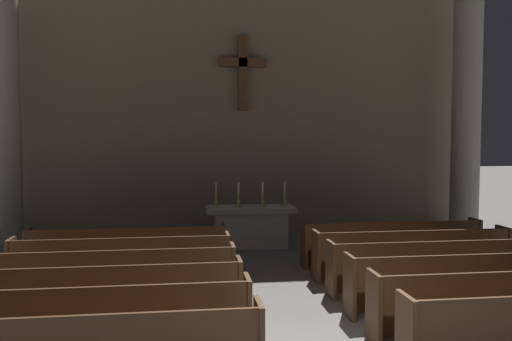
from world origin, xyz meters
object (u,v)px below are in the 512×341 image
at_px(pew_right_row_5, 412,253).
at_px(column_left_third, 4,104).
at_px(column_right_third, 466,108).
at_px(altar, 251,226).
at_px(pew_left_row_3, 106,296).
at_px(pew_left_row_5, 122,262).
at_px(candlestick_outer_right, 284,198).
at_px(candlestick_outer_left, 216,199).
at_px(candlestick_inner_left, 238,199).
at_px(pew_left_row_2, 94,320).
at_px(pew_right_row_6, 392,243).
at_px(pew_right_row_3, 468,282).
at_px(pew_left_row_6, 128,250).
at_px(pew_right_row_2, 508,302).
at_px(pew_left_row_4, 115,277).
at_px(pew_right_row_4, 437,266).
at_px(candlestick_inner_right, 263,199).

relative_size(pew_right_row_5, column_left_third, 0.54).
xyz_separation_m(column_right_third, altar, (-5.83, -0.40, -2.95)).
distance_m(pew_left_row_3, pew_left_row_5, 2.06).
distance_m(altar, candlestick_outer_right, 1.08).
distance_m(altar, candlestick_outer_left, 1.08).
bearing_deg(candlestick_inner_left, pew_left_row_2, -110.98).
bearing_deg(altar, pew_right_row_6, -39.33).
height_order(pew_right_row_3, candlestick_inner_left, candlestick_inner_left).
relative_size(column_right_third, altar, 3.25).
xyz_separation_m(pew_left_row_2, pew_left_row_6, (0.00, 4.12, 0.00)).
relative_size(pew_right_row_2, column_right_third, 0.54).
bearing_deg(candlestick_outer_right, candlestick_outer_left, 180.00).
xyz_separation_m(pew_left_row_4, pew_right_row_3, (5.48, -1.03, 0.00)).
bearing_deg(pew_right_row_5, pew_right_row_2, -90.00).
bearing_deg(pew_left_row_2, pew_left_row_5, 90.00).
relative_size(pew_left_row_6, column_right_third, 0.54).
distance_m(pew_left_row_2, column_left_third, 8.02).
xyz_separation_m(pew_left_row_6, candlestick_outer_left, (1.89, 2.25, 0.72)).
distance_m(pew_right_row_5, column_left_third, 9.80).
xyz_separation_m(pew_right_row_5, altar, (-2.74, 3.28, 0.06)).
relative_size(pew_right_row_4, column_right_third, 0.54).
height_order(pew_left_row_6, pew_right_row_6, same).
height_order(candlestick_outer_left, candlestick_outer_right, same).
relative_size(pew_right_row_4, column_left_third, 0.54).
bearing_deg(pew_left_row_3, pew_left_row_6, 90.00).
distance_m(pew_left_row_3, altar, 6.00).
bearing_deg(pew_right_row_3, column_left_third, 146.22).
height_order(pew_left_row_5, candlestick_outer_right, candlestick_outer_right).
height_order(candlestick_inner_left, candlestick_inner_right, same).
height_order(pew_left_row_6, altar, altar).
relative_size(pew_left_row_3, column_left_third, 0.54).
relative_size(altar, candlestick_outer_left, 3.69).
bearing_deg(pew_left_row_3, candlestick_inner_left, 65.42).
distance_m(pew_left_row_2, altar, 6.93).
bearing_deg(pew_left_row_6, pew_right_row_3, -29.41).
bearing_deg(pew_left_row_3, pew_right_row_3, 0.00).
height_order(pew_left_row_2, pew_left_row_4, same).
xyz_separation_m(altar, candlestick_outer_left, (-0.85, 0.00, 0.66)).
bearing_deg(pew_right_row_6, candlestick_inner_right, 137.39).
xyz_separation_m(pew_right_row_5, candlestick_outer_left, (-3.59, 3.28, 0.72)).
relative_size(pew_right_row_4, candlestick_outer_left, 6.49).
bearing_deg(pew_left_row_4, pew_right_row_2, -20.60).
xyz_separation_m(pew_right_row_6, candlestick_inner_left, (-3.04, 2.25, 0.72)).
bearing_deg(column_right_third, pew_left_row_6, -162.85).
xyz_separation_m(pew_left_row_2, altar, (2.74, 6.37, 0.06)).
height_order(pew_left_row_2, candlestick_outer_left, candlestick_outer_left).
height_order(pew_left_row_6, pew_right_row_5, same).
bearing_deg(pew_left_row_5, column_right_third, 23.21).
bearing_deg(pew_right_row_5, column_right_third, 49.94).
bearing_deg(pew_left_row_2, candlestick_inner_left, 69.02).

